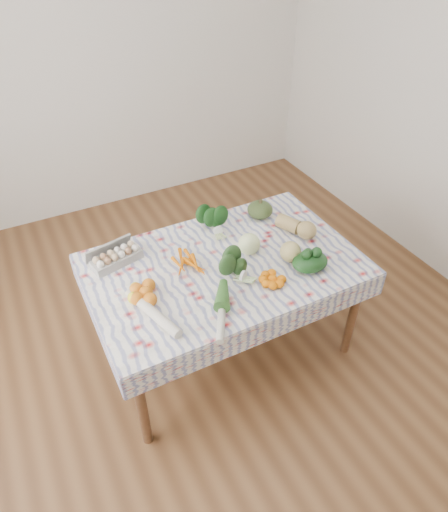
{
  "coord_description": "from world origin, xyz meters",
  "views": [
    {
      "loc": [
        -1.0,
        -1.92,
        2.57
      ],
      "look_at": [
        0.0,
        0.0,
        0.82
      ],
      "focal_mm": 32.0,
      "sensor_mm": 36.0,
      "label": 1
    }
  ],
  "objects_px": {
    "dining_table": "(224,273)",
    "cabbage": "(249,244)",
    "kabocha_squash": "(260,210)",
    "grapefruit": "(290,252)",
    "egg_carton": "(117,258)",
    "butternut_squash": "(297,225)"
  },
  "relations": [
    {
      "from": "egg_carton",
      "to": "cabbage",
      "type": "distance_m",
      "value": 0.82
    },
    {
      "from": "dining_table",
      "to": "grapefruit",
      "type": "relative_size",
      "value": 12.23
    },
    {
      "from": "kabocha_squash",
      "to": "grapefruit",
      "type": "xyz_separation_m",
      "value": [
        -0.08,
        -0.5,
        0.01
      ]
    },
    {
      "from": "butternut_squash",
      "to": "grapefruit",
      "type": "bearing_deg",
      "value": -156.16
    },
    {
      "from": "egg_carton",
      "to": "cabbage",
      "type": "relative_size",
      "value": 2.25
    },
    {
      "from": "egg_carton",
      "to": "butternut_squash",
      "type": "relative_size",
      "value": 1.13
    },
    {
      "from": "dining_table",
      "to": "grapefruit",
      "type": "distance_m",
      "value": 0.44
    },
    {
      "from": "dining_table",
      "to": "cabbage",
      "type": "relative_size",
      "value": 11.55
    },
    {
      "from": "kabocha_squash",
      "to": "egg_carton",
      "type": "bearing_deg",
      "value": -177.89
    },
    {
      "from": "kabocha_squash",
      "to": "butternut_squash",
      "type": "height_order",
      "value": "butternut_squash"
    },
    {
      "from": "grapefruit",
      "to": "cabbage",
      "type": "bearing_deg",
      "value": 136.38
    },
    {
      "from": "cabbage",
      "to": "dining_table",
      "type": "bearing_deg",
      "value": -173.6
    },
    {
      "from": "cabbage",
      "to": "grapefruit",
      "type": "xyz_separation_m",
      "value": [
        0.19,
        -0.18,
        -0.0
      ]
    },
    {
      "from": "dining_table",
      "to": "cabbage",
      "type": "bearing_deg",
      "value": 6.4
    },
    {
      "from": "butternut_squash",
      "to": "cabbage",
      "type": "bearing_deg",
      "value": 161.71
    },
    {
      "from": "egg_carton",
      "to": "butternut_squash",
      "type": "bearing_deg",
      "value": -25.09
    },
    {
      "from": "grapefruit",
      "to": "kabocha_squash",
      "type": "bearing_deg",
      "value": 80.55
    },
    {
      "from": "kabocha_squash",
      "to": "cabbage",
      "type": "height_order",
      "value": "cabbage"
    },
    {
      "from": "dining_table",
      "to": "butternut_squash",
      "type": "bearing_deg",
      "value": 5.8
    },
    {
      "from": "cabbage",
      "to": "egg_carton",
      "type": "bearing_deg",
      "value": 159.94
    },
    {
      "from": "egg_carton",
      "to": "kabocha_squash",
      "type": "height_order",
      "value": "kabocha_squash"
    },
    {
      "from": "butternut_squash",
      "to": "grapefruit",
      "type": "relative_size",
      "value": 2.12
    }
  ]
}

